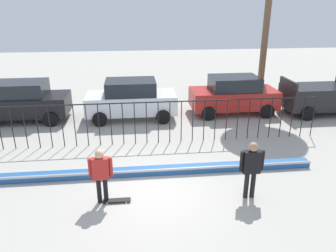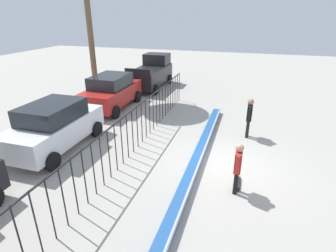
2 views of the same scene
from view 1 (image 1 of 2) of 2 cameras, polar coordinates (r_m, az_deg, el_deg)
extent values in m
plane|color=#ADA89E|center=(10.27, -2.68, -10.86)|extent=(60.00, 60.00, 0.00)
cube|color=#235699|center=(11.02, -3.02, -7.82)|extent=(11.00, 0.36, 0.22)
cylinder|color=#B2B2B7|center=(10.81, -2.97, -7.77)|extent=(11.00, 0.09, 0.09)
cylinder|color=black|center=(13.82, -25.53, -0.33)|extent=(0.04, 0.04, 1.74)
cylinder|color=black|center=(13.67, -23.69, -0.26)|extent=(0.04, 0.04, 1.74)
cylinder|color=black|center=(13.54, -21.81, -0.18)|extent=(0.04, 0.04, 1.74)
cylinder|color=black|center=(13.42, -19.89, -0.11)|extent=(0.04, 0.04, 1.74)
cylinder|color=black|center=(13.31, -17.95, -0.03)|extent=(0.04, 0.04, 1.74)
cylinder|color=black|center=(13.22, -15.97, 0.05)|extent=(0.04, 0.04, 1.74)
cylinder|color=black|center=(13.15, -13.97, 0.13)|extent=(0.04, 0.04, 1.74)
cylinder|color=black|center=(13.09, -11.95, 0.21)|extent=(0.04, 0.04, 1.74)
cylinder|color=black|center=(13.05, -9.91, 0.29)|extent=(0.04, 0.04, 1.74)
cylinder|color=black|center=(13.03, -7.87, 0.38)|extent=(0.04, 0.04, 1.74)
cylinder|color=black|center=(13.02, -5.81, 0.46)|extent=(0.04, 0.04, 1.74)
cylinder|color=black|center=(13.03, -3.76, 0.54)|extent=(0.04, 0.04, 1.74)
cylinder|color=black|center=(13.05, -1.72, 0.62)|extent=(0.04, 0.04, 1.74)
cylinder|color=black|center=(13.10, 0.32, 0.69)|extent=(0.04, 0.04, 1.74)
cylinder|color=black|center=(13.15, 2.34, 0.77)|extent=(0.04, 0.04, 1.74)
cylinder|color=black|center=(13.23, 4.34, 0.85)|extent=(0.04, 0.04, 1.74)
cylinder|color=black|center=(13.32, 6.31, 0.92)|extent=(0.04, 0.04, 1.74)
cylinder|color=black|center=(13.43, 8.26, 0.99)|extent=(0.04, 0.04, 1.74)
cylinder|color=black|center=(13.55, 10.17, 1.06)|extent=(0.04, 0.04, 1.74)
cylinder|color=black|center=(13.69, 12.05, 1.13)|extent=(0.04, 0.04, 1.74)
cylinder|color=black|center=(13.84, 13.88, 1.19)|extent=(0.04, 0.04, 1.74)
cylinder|color=black|center=(14.00, 15.68, 1.25)|extent=(0.04, 0.04, 1.74)
cylinder|color=black|center=(14.18, 17.43, 1.31)|extent=(0.04, 0.04, 1.74)
cylinder|color=black|center=(14.37, 19.14, 1.37)|extent=(0.04, 0.04, 1.74)
cylinder|color=black|center=(14.58, 20.80, 1.42)|extent=(0.04, 0.04, 1.74)
cylinder|color=black|center=(14.79, 22.42, 1.47)|extent=(0.04, 0.04, 1.74)
cylinder|color=black|center=(15.02, 23.99, 1.52)|extent=(0.04, 0.04, 1.74)
cube|color=black|center=(12.76, -3.85, 4.12)|extent=(14.00, 0.04, 0.04)
cylinder|color=black|center=(9.64, -11.93, -10.97)|extent=(0.13, 0.13, 0.77)
cylinder|color=black|center=(9.62, -10.82, -10.95)|extent=(0.13, 0.13, 0.77)
cube|color=#B22823|center=(9.28, -11.68, -7.27)|extent=(0.47, 0.20, 0.64)
sphere|color=tan|center=(9.08, -11.89, -4.80)|extent=(0.25, 0.25, 0.25)
cylinder|color=#B22823|center=(9.30, -13.46, -7.13)|extent=(0.10, 0.10, 0.57)
cylinder|color=#B22823|center=(9.24, -9.93, -7.04)|extent=(0.10, 0.10, 0.57)
cube|color=black|center=(9.73, -8.93, -12.65)|extent=(0.80, 0.20, 0.02)
cylinder|color=silver|center=(9.80, -7.29, -12.54)|extent=(0.05, 0.03, 0.05)
cylinder|color=silver|center=(9.68, -7.30, -13.03)|extent=(0.05, 0.03, 0.05)
cylinder|color=silver|center=(9.84, -10.51, -12.62)|extent=(0.05, 0.03, 0.05)
cylinder|color=silver|center=(9.71, -10.57, -13.11)|extent=(0.05, 0.03, 0.05)
cylinder|color=black|center=(9.91, 13.50, -9.99)|extent=(0.14, 0.14, 0.82)
cylinder|color=black|center=(9.98, 14.57, -9.88)|extent=(0.14, 0.14, 0.82)
cube|color=black|center=(9.59, 14.42, -6.10)|extent=(0.50, 0.21, 0.67)
sphere|color=#A87A5B|center=(9.39, 14.68, -3.54)|extent=(0.27, 0.27, 0.27)
cylinder|color=black|center=(9.48, 12.72, -6.05)|extent=(0.11, 0.11, 0.60)
cylinder|color=black|center=(9.68, 16.13, -5.78)|extent=(0.11, 0.11, 0.60)
cube|color=black|center=(17.04, -24.07, 3.40)|extent=(4.30, 1.90, 0.90)
cube|color=#1E2328|center=(16.85, -24.46, 5.92)|extent=(2.37, 1.71, 0.66)
cylinder|color=black|center=(17.66, -18.48, 3.20)|extent=(0.68, 0.22, 0.68)
cylinder|color=black|center=(15.91, -19.78, 1.12)|extent=(0.68, 0.22, 0.68)
cube|color=silver|center=(15.99, -6.43, 4.06)|extent=(4.30, 1.90, 0.90)
cube|color=#1E2328|center=(15.78, -6.54, 6.77)|extent=(2.37, 1.71, 0.66)
cylinder|color=black|center=(17.08, -1.47, 3.72)|extent=(0.68, 0.22, 0.68)
cylinder|color=black|center=(15.29, -0.85, 1.61)|extent=(0.68, 0.22, 0.68)
cylinder|color=black|center=(17.10, -11.29, 3.33)|extent=(0.68, 0.22, 0.68)
cylinder|color=black|center=(15.31, -11.82, 1.18)|extent=(0.68, 0.22, 0.68)
cube|color=#B2231E|center=(16.98, 11.31, 4.79)|extent=(4.30, 1.90, 0.90)
cube|color=#1E2328|center=(16.78, 11.50, 7.34)|extent=(2.37, 1.71, 0.66)
cylinder|color=black|center=(18.44, 14.71, 4.33)|extent=(0.68, 0.22, 0.68)
cylinder|color=black|center=(16.76, 16.93, 2.45)|extent=(0.68, 0.22, 0.68)
cylinder|color=black|center=(17.62, 5.75, 4.16)|extent=(0.68, 0.22, 0.68)
cylinder|color=black|center=(15.86, 7.14, 2.17)|extent=(0.68, 0.22, 0.68)
cube|color=black|center=(18.55, 26.40, 4.67)|extent=(4.70, 1.90, 1.10)
cube|color=black|center=(17.25, 20.31, 7.00)|extent=(0.12, 1.75, 0.36)
cylinder|color=black|center=(18.69, 20.48, 3.90)|extent=(0.68, 0.22, 0.68)
cylinder|color=black|center=(17.10, 23.21, 2.00)|extent=(0.68, 0.22, 0.68)
cylinder|color=brown|center=(19.51, 16.78, 16.60)|extent=(0.36, 0.36, 8.40)
camera|label=2|loc=(11.50, -53.02, 11.61)|focal=28.80mm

